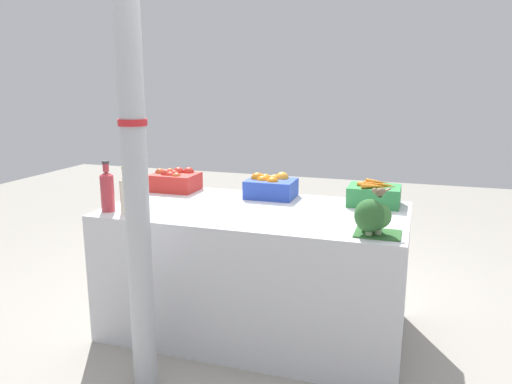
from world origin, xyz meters
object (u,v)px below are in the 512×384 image
object	(u,v)px
carrot_crate	(374,195)
broccoli_pile	(372,216)
sparrow_bird	(380,192)
support_pole	(134,148)
orange_crate	(271,186)
juice_bottle_cloudy	(126,193)
juice_bottle_amber	(142,193)
juice_bottle_ruby	(107,190)
apple_crate	(174,180)

from	to	relation	value
carrot_crate	broccoli_pile	world-z (taller)	broccoli_pile
carrot_crate	sparrow_bird	distance (m)	0.62
support_pole	sparrow_bird	distance (m)	1.17
orange_crate	juice_bottle_cloudy	bearing A→B (deg)	-136.39
orange_crate	juice_bottle_amber	size ratio (longest dim) A/B	1.05
juice_bottle_ruby	juice_bottle_amber	size ratio (longest dim) A/B	1.01
support_pole	broccoli_pile	xyz separation A→B (m)	(1.04, 0.40, -0.34)
juice_bottle_cloudy	juice_bottle_amber	xyz separation A→B (m)	(0.10, -0.00, 0.01)
apple_crate	orange_crate	xyz separation A→B (m)	(0.68, 0.01, -0.00)
juice_bottle_ruby	orange_crate	bearing A→B (deg)	38.88
carrot_crate	broccoli_pile	size ratio (longest dim) A/B	1.37
support_pole	orange_crate	distance (m)	1.14
broccoli_pile	juice_bottle_ruby	world-z (taller)	juice_bottle_ruby
apple_crate	carrot_crate	bearing A→B (deg)	-0.06
sparrow_bird	juice_bottle_amber	bearing A→B (deg)	-54.86
carrot_crate	juice_bottle_ruby	bearing A→B (deg)	-156.47
orange_crate	carrot_crate	xyz separation A→B (m)	(0.65, -0.01, -0.01)
apple_crate	juice_bottle_amber	bearing A→B (deg)	-78.84
orange_crate	carrot_crate	size ratio (longest dim) A/B	1.00
broccoli_pile	sparrow_bird	distance (m)	0.12
orange_crate	juice_bottle_amber	distance (m)	0.84
carrot_crate	support_pole	bearing A→B (deg)	-134.43
broccoli_pile	juice_bottle_amber	distance (m)	1.25
orange_crate	juice_bottle_ruby	world-z (taller)	juice_bottle_ruby
apple_crate	broccoli_pile	world-z (taller)	broccoli_pile
orange_crate	juice_bottle_cloudy	xyz separation A→B (m)	(-0.66, -0.63, 0.04)
orange_crate	sparrow_bird	bearing A→B (deg)	-39.79
carrot_crate	broccoli_pile	bearing A→B (deg)	-85.93
juice_bottle_cloudy	juice_bottle_amber	world-z (taller)	juice_bottle_amber
carrot_crate	juice_bottle_amber	world-z (taller)	juice_bottle_amber
juice_bottle_cloudy	support_pole	bearing A→B (deg)	-51.43
support_pole	broccoli_pile	world-z (taller)	support_pole
juice_bottle_cloudy	juice_bottle_amber	size ratio (longest dim) A/B	0.91
orange_crate	juice_bottle_cloudy	distance (m)	0.91
orange_crate	carrot_crate	bearing A→B (deg)	-0.61
carrot_crate	juice_bottle_cloudy	size ratio (longest dim) A/B	1.15
juice_bottle_ruby	carrot_crate	bearing A→B (deg)	23.53
apple_crate	juice_bottle_amber	world-z (taller)	juice_bottle_amber
juice_bottle_ruby	juice_bottle_amber	world-z (taller)	juice_bottle_ruby
support_pole	juice_bottle_amber	xyz separation A→B (m)	(-0.21, 0.39, -0.31)
carrot_crate	sparrow_bird	size ratio (longest dim) A/B	2.55
broccoli_pile	juice_bottle_amber	size ratio (longest dim) A/B	0.77
juice_bottle_ruby	juice_bottle_cloudy	bearing A→B (deg)	0.00
apple_crate	orange_crate	bearing A→B (deg)	0.46
juice_bottle_ruby	juice_bottle_cloudy	size ratio (longest dim) A/B	1.10
juice_bottle_ruby	juice_bottle_cloudy	xyz separation A→B (m)	(0.12, 0.00, -0.01)
juice_bottle_amber	support_pole	bearing A→B (deg)	-61.81
juice_bottle_ruby	apple_crate	bearing A→B (deg)	80.94
apple_crate	juice_bottle_ruby	bearing A→B (deg)	-99.06
juice_bottle_amber	carrot_crate	bearing A→B (deg)	27.28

